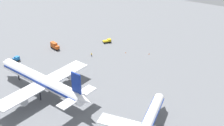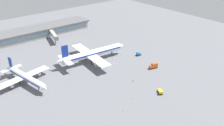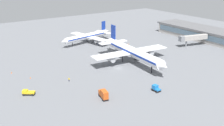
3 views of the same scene
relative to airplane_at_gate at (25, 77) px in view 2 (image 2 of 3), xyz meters
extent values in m
plane|color=slate|center=(-47.51, 10.36, -4.26)|extent=(288.00, 288.00, 0.00)
cube|color=#9E9993|center=(-41.98, -67.64, -1.03)|extent=(78.28, 18.20, 6.46)
cube|color=#4C6070|center=(-41.98, -58.35, -0.11)|extent=(75.15, 0.30, 3.32)
cube|color=#59595B|center=(-41.98, -67.64, 2.66)|extent=(81.41, 18.93, 1.11)
cylinder|color=white|center=(-0.08, 0.42, 0.00)|extent=(9.77, 32.37, 3.55)
cone|color=white|center=(-3.43, 17.31, 0.00)|extent=(4.00, 4.14, 3.38)
cone|color=white|center=(3.27, -16.47, 0.53)|extent=(3.65, 4.91, 2.84)
cube|color=navy|center=(-0.08, 0.42, 0.27)|extent=(9.59, 31.12, 0.64)
cube|color=white|center=(0.23, -1.16, -0.35)|extent=(31.10, 11.04, 0.32)
cylinder|color=#A5A8AD|center=(-8.20, -2.83, -1.60)|extent=(2.73, 4.50, 1.95)
cylinder|color=#A5A8AD|center=(8.66, 0.51, -1.60)|extent=(2.73, 4.50, 1.95)
cube|color=white|center=(2.74, -13.84, 0.36)|extent=(12.60, 5.23, 0.26)
cube|color=navy|center=(2.74, -13.84, 4.62)|extent=(0.98, 3.12, 5.68)
cylinder|color=black|center=(-2.28, 11.51, -3.02)|extent=(0.43, 0.43, 2.49)
cylinder|color=black|center=(-2.37, -2.67, -3.02)|extent=(0.43, 0.43, 2.49)
cylinder|color=black|center=(3.21, -1.56, -3.02)|extent=(0.43, 0.43, 2.49)
cylinder|color=white|center=(-45.45, 0.28, 1.38)|extent=(42.97, 8.35, 4.70)
cone|color=white|center=(-68.13, 2.23, 1.38)|extent=(5.07, 4.85, 4.46)
cone|color=white|center=(-22.76, -1.68, 2.08)|extent=(6.18, 4.25, 3.76)
cube|color=navy|center=(-45.45, 0.28, 1.73)|extent=(41.27, 8.30, 0.85)
cube|color=white|center=(-43.32, 0.09, 0.91)|extent=(10.30, 41.02, 0.42)
cylinder|color=#A5A8AD|center=(-44.30, -11.23, -0.74)|extent=(5.76, 3.05, 2.58)
cylinder|color=#A5A8AD|center=(-42.34, 11.41, -0.74)|extent=(5.76, 3.05, 2.58)
cube|color=white|center=(-26.30, -1.38, 1.85)|extent=(5.21, 16.50, 0.34)
cube|color=navy|center=(-26.30, -1.38, 7.49)|extent=(4.13, 0.86, 7.52)
cylinder|color=black|center=(-60.34, 1.56, -2.62)|extent=(0.56, 0.56, 3.29)
cylinder|color=black|center=(-42.37, -3.76, -2.62)|extent=(0.56, 0.56, 3.29)
cylinder|color=black|center=(-41.72, 3.73, -2.62)|extent=(0.56, 0.56, 3.29)
cube|color=black|center=(-51.01, 53.62, -3.71)|extent=(4.12, 4.68, 0.30)
cube|color=gold|center=(-50.24, 54.67, -2.96)|extent=(2.59, 2.57, 1.20)
cube|color=#3F596B|center=(-49.77, 55.32, -2.72)|extent=(1.34, 1.00, 0.67)
cube|color=gold|center=(-51.53, 52.89, -3.26)|extent=(3.06, 3.22, 0.60)
cylinder|color=black|center=(-50.87, 55.42, -3.86)|extent=(0.71, 0.82, 0.80)
cylinder|color=black|center=(-49.33, 54.31, -3.86)|extent=(0.71, 0.82, 0.80)
cylinder|color=black|center=(-52.68, 52.93, -3.86)|extent=(0.71, 0.82, 0.80)
cylinder|color=black|center=(-51.14, 51.81, -3.86)|extent=(0.71, 0.82, 0.80)
cube|color=black|center=(-68.85, 32.52, -3.71)|extent=(5.88, 3.10, 0.30)
cube|color=#BF4C19|center=(-66.99, 32.10, -2.76)|extent=(2.18, 2.25, 1.60)
cube|color=#3F596B|center=(-66.20, 31.92, -2.44)|extent=(0.43, 1.57, 0.90)
cube|color=#BF4C19|center=(-69.72, 32.72, -2.26)|extent=(4.13, 2.70, 2.60)
cylinder|color=black|center=(-66.72, 33.01, -3.86)|extent=(0.85, 0.47, 0.80)
cylinder|color=black|center=(-67.15, 31.16, -3.86)|extent=(0.85, 0.47, 0.80)
cylinder|color=black|center=(-70.55, 33.88, -3.86)|extent=(0.85, 0.47, 0.80)
cylinder|color=black|center=(-70.97, 32.03, -3.86)|extent=(0.85, 0.47, 0.80)
cube|color=black|center=(-75.37, 12.94, -3.71)|extent=(3.20, 1.91, 0.30)
cube|color=#1966B2|center=(-74.67, 12.94, -2.76)|extent=(1.80, 1.90, 1.60)
cube|color=#3F596B|center=(-73.86, 12.94, -2.44)|extent=(0.08, 1.60, 0.90)
cube|color=#1966B2|center=(-76.27, 12.95, -3.31)|extent=(1.40, 1.90, 0.50)
cylinder|color=black|center=(-74.24, 13.89, -3.86)|extent=(0.80, 0.30, 0.80)
cylinder|color=black|center=(-74.25, 11.99, -3.86)|extent=(0.80, 0.30, 0.80)
cylinder|color=black|center=(-76.48, 13.90, -3.86)|extent=(0.80, 0.30, 0.80)
cylinder|color=black|center=(-76.49, 12.00, -3.86)|extent=(0.80, 0.30, 0.80)
cylinder|color=#1E2338|center=(-48.22, 36.01, -3.84)|extent=(0.45, 0.45, 0.85)
cylinder|color=yellow|center=(-48.22, 36.01, -3.11)|extent=(0.54, 0.54, 0.60)
sphere|color=tan|center=(-48.22, 36.01, -2.70)|extent=(0.22, 0.22, 0.22)
cylinder|color=yellow|center=(-48.05, 36.17, -3.11)|extent=(0.10, 0.10, 0.54)
cylinder|color=yellow|center=(-48.40, 35.84, -3.11)|extent=(0.10, 0.10, 0.54)
cube|color=#9E9993|center=(-42.32, -49.54, 0.94)|extent=(6.58, 16.81, 2.80)
cylinder|color=slate|center=(-40.90, -43.87, -2.36)|extent=(0.90, 0.90, 3.80)
cube|color=slate|center=(-40.05, -40.48, 0.94)|extent=(3.61, 3.09, 3.08)
cone|color=#EA590C|center=(-35.91, 48.08, -3.96)|extent=(0.44, 0.44, 0.60)
cone|color=#EA590C|center=(-17.22, -18.86, -3.96)|extent=(0.44, 0.44, 0.60)
cone|color=#EA590C|center=(-25.48, 53.09, -3.96)|extent=(0.44, 0.44, 0.60)
camera|label=1|loc=(28.82, -63.86, 59.24)|focal=46.31mm
camera|label=2|loc=(35.99, 120.99, 67.32)|focal=39.03mm
camera|label=3|loc=(-140.50, 78.20, 39.39)|focal=42.42mm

